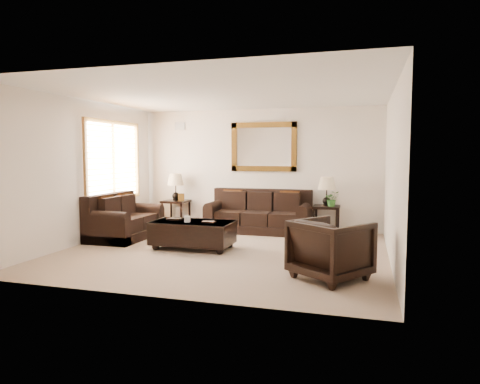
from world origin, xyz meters
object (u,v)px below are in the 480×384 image
(end_table_right, at_px, (327,197))
(coffee_table, at_px, (193,232))
(sofa, at_px, (259,216))
(loveseat, at_px, (123,222))
(end_table_left, at_px, (176,192))
(armchair, at_px, (331,246))

(end_table_right, height_order, coffee_table, end_table_right)
(sofa, xyz_separation_m, coffee_table, (-0.73, -2.00, -0.02))
(loveseat, relative_size, end_table_left, 1.29)
(loveseat, height_order, end_table_right, end_table_right)
(loveseat, bearing_deg, sofa, -58.76)
(end_table_left, height_order, end_table_right, end_table_left)
(sofa, distance_m, coffee_table, 2.13)
(armchair, bearing_deg, coffee_table, 10.58)
(armchair, bearing_deg, loveseat, 14.28)
(end_table_right, bearing_deg, coffee_table, -135.50)
(sofa, distance_m, end_table_right, 1.51)
(end_table_left, relative_size, armchair, 1.38)
(end_table_left, xyz_separation_m, armchair, (3.81, -3.34, -0.36))
(sofa, height_order, end_table_right, end_table_right)
(end_table_left, relative_size, coffee_table, 0.85)
(loveseat, xyz_separation_m, armchair, (4.24, -1.73, 0.12))
(armchair, bearing_deg, sofa, -24.56)
(loveseat, height_order, coffee_table, loveseat)
(sofa, relative_size, coffee_table, 1.54)
(sofa, height_order, coffee_table, sofa)
(coffee_table, bearing_deg, armchair, -25.75)
(sofa, relative_size, end_table_left, 1.80)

